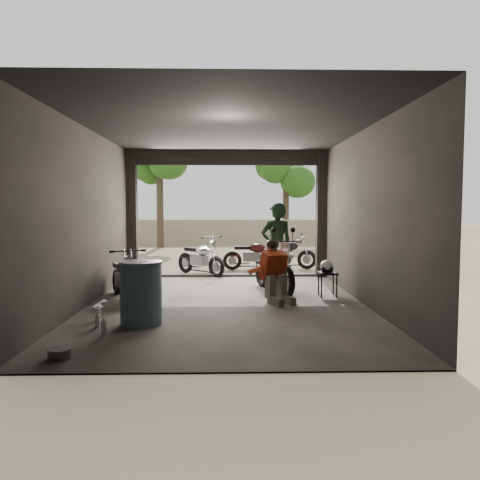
{
  "coord_description": "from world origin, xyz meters",
  "views": [
    {
      "loc": [
        0.02,
        -8.4,
        1.78
      ],
      "look_at": [
        0.25,
        0.6,
        1.15
      ],
      "focal_mm": 35.0,
      "sensor_mm": 36.0,
      "label": 1
    }
  ],
  "objects_px": {
    "outside_bike_b": "(253,252)",
    "oil_drum": "(141,294)",
    "rider": "(276,247)",
    "stool": "(328,276)",
    "helmet": "(327,266)",
    "mechanic": "(276,274)",
    "outside_bike_a": "(200,255)",
    "outside_bike_c": "(286,251)",
    "left_bike": "(123,274)",
    "sign_post": "(344,210)",
    "main_bike": "(274,265)"
  },
  "relations": [
    {
      "from": "left_bike",
      "to": "mechanic",
      "type": "distance_m",
      "value": 2.94
    },
    {
      "from": "outside_bike_a",
      "to": "stool",
      "type": "distance_m",
      "value": 4.09
    },
    {
      "from": "stool",
      "to": "sign_post",
      "type": "height_order",
      "value": "sign_post"
    },
    {
      "from": "outside_bike_a",
      "to": "rider",
      "type": "distance_m",
      "value": 2.93
    },
    {
      "from": "rider",
      "to": "helmet",
      "type": "height_order",
      "value": "rider"
    },
    {
      "from": "sign_post",
      "to": "rider",
      "type": "bearing_deg",
      "value": -115.36
    },
    {
      "from": "outside_bike_c",
      "to": "sign_post",
      "type": "relative_size",
      "value": 0.62
    },
    {
      "from": "mechanic",
      "to": "stool",
      "type": "xyz_separation_m",
      "value": [
        1.09,
        0.65,
        -0.14
      ]
    },
    {
      "from": "mechanic",
      "to": "helmet",
      "type": "bearing_deg",
      "value": 4.58
    },
    {
      "from": "left_bike",
      "to": "outside_bike_c",
      "type": "bearing_deg",
      "value": 25.73
    },
    {
      "from": "sign_post",
      "to": "main_bike",
      "type": "bearing_deg",
      "value": -113.68
    },
    {
      "from": "rider",
      "to": "oil_drum",
      "type": "relative_size",
      "value": 1.94
    },
    {
      "from": "main_bike",
      "to": "oil_drum",
      "type": "distance_m",
      "value": 3.54
    },
    {
      "from": "main_bike",
      "to": "left_bike",
      "type": "bearing_deg",
      "value": 176.2
    },
    {
      "from": "main_bike",
      "to": "outside_bike_b",
      "type": "xyz_separation_m",
      "value": [
        -0.25,
        3.53,
        -0.07
      ]
    },
    {
      "from": "helmet",
      "to": "oil_drum",
      "type": "xyz_separation_m",
      "value": [
        -3.26,
        -2.17,
        -0.14
      ]
    },
    {
      "from": "outside_bike_a",
      "to": "outside_bike_c",
      "type": "bearing_deg",
      "value": -17.9
    },
    {
      "from": "main_bike",
      "to": "helmet",
      "type": "bearing_deg",
      "value": -46.3
    },
    {
      "from": "main_bike",
      "to": "rider",
      "type": "xyz_separation_m",
      "value": [
        0.08,
        0.23,
        0.37
      ]
    },
    {
      "from": "outside_bike_c",
      "to": "left_bike",
      "type": "bearing_deg",
      "value": 149.7
    },
    {
      "from": "helmet",
      "to": "sign_post",
      "type": "relative_size",
      "value": 0.11
    },
    {
      "from": "outside_bike_a",
      "to": "oil_drum",
      "type": "relative_size",
      "value": 1.6
    },
    {
      "from": "left_bike",
      "to": "outside_bike_c",
      "type": "relative_size",
      "value": 0.96
    },
    {
      "from": "left_bike",
      "to": "mechanic",
      "type": "height_order",
      "value": "mechanic"
    },
    {
      "from": "helmet",
      "to": "oil_drum",
      "type": "bearing_deg",
      "value": -134.68
    },
    {
      "from": "mechanic",
      "to": "sign_post",
      "type": "height_order",
      "value": "sign_post"
    },
    {
      "from": "mechanic",
      "to": "oil_drum",
      "type": "distance_m",
      "value": 2.68
    },
    {
      "from": "mechanic",
      "to": "sign_post",
      "type": "xyz_separation_m",
      "value": [
        2.15,
        3.64,
        1.14
      ]
    },
    {
      "from": "outside_bike_c",
      "to": "sign_post",
      "type": "xyz_separation_m",
      "value": [
        1.37,
        -1.27,
        1.18
      ]
    },
    {
      "from": "left_bike",
      "to": "stool",
      "type": "height_order",
      "value": "left_bike"
    },
    {
      "from": "mechanic",
      "to": "sign_post",
      "type": "bearing_deg",
      "value": 33.42
    },
    {
      "from": "outside_bike_c",
      "to": "sign_post",
      "type": "height_order",
      "value": "sign_post"
    },
    {
      "from": "main_bike",
      "to": "stool",
      "type": "xyz_separation_m",
      "value": [
        1.02,
        -0.53,
        -0.15
      ]
    },
    {
      "from": "stool",
      "to": "outside_bike_a",
      "type": "bearing_deg",
      "value": 131.48
    },
    {
      "from": "left_bike",
      "to": "rider",
      "type": "height_order",
      "value": "rider"
    },
    {
      "from": "outside_bike_c",
      "to": "helmet",
      "type": "bearing_deg",
      "value": -166.84
    },
    {
      "from": "oil_drum",
      "to": "stool",
      "type": "bearing_deg",
      "value": 33.61
    },
    {
      "from": "outside_bike_b",
      "to": "oil_drum",
      "type": "distance_m",
      "value": 6.57
    },
    {
      "from": "outside_bike_b",
      "to": "outside_bike_a",
      "type": "bearing_deg",
      "value": 122.04
    },
    {
      "from": "helmet",
      "to": "mechanic",
      "type": "bearing_deg",
      "value": -137.69
    },
    {
      "from": "main_bike",
      "to": "oil_drum",
      "type": "bearing_deg",
      "value": -147.28
    },
    {
      "from": "outside_bike_a",
      "to": "rider",
      "type": "bearing_deg",
      "value": -97.02
    },
    {
      "from": "sign_post",
      "to": "outside_bike_b",
      "type": "bearing_deg",
      "value": 171.75
    },
    {
      "from": "outside_bike_b",
      "to": "left_bike",
      "type": "bearing_deg",
      "value": 144.52
    },
    {
      "from": "outside_bike_b",
      "to": "mechanic",
      "type": "height_order",
      "value": "mechanic"
    },
    {
      "from": "outside_bike_c",
      "to": "stool",
      "type": "relative_size",
      "value": 3.11
    },
    {
      "from": "outside_bike_a",
      "to": "outside_bike_b",
      "type": "bearing_deg",
      "value": -9.72
    },
    {
      "from": "outside_bike_c",
      "to": "rider",
      "type": "bearing_deg",
      "value": 179.12
    },
    {
      "from": "outside_bike_b",
      "to": "mechanic",
      "type": "relative_size",
      "value": 1.31
    },
    {
      "from": "mechanic",
      "to": "rider",
      "type": "bearing_deg",
      "value": 57.88
    }
  ]
}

